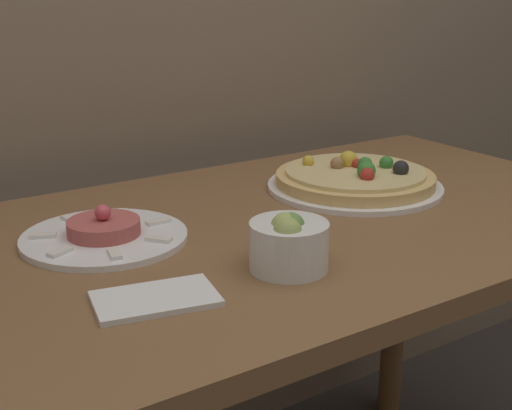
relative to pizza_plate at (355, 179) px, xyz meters
name	(u,v)px	position (x,y,z in m)	size (l,w,h in m)	color
dining_table	(268,281)	(-0.25, -0.07, -0.12)	(1.37, 0.74, 0.76)	brown
pizza_plate	(355,179)	(0.00, 0.00, 0.00)	(0.34, 0.34, 0.07)	white
tartare_plate	(104,234)	(-0.51, 0.00, -0.01)	(0.26, 0.26, 0.06)	white
small_bowl	(289,243)	(-0.34, -0.24, 0.02)	(0.11, 0.11, 0.08)	white
napkin	(155,299)	(-0.54, -0.24, -0.02)	(0.17, 0.12, 0.01)	white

